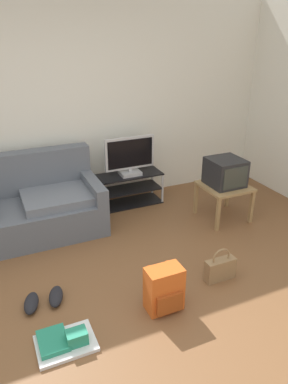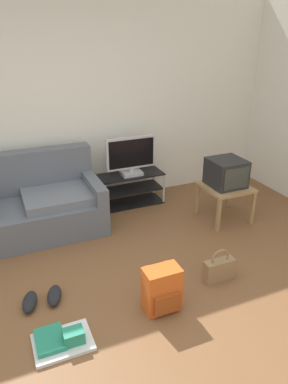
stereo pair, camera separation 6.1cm
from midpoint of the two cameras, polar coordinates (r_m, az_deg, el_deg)
name	(u,v)px [view 2 (the right image)]	position (r m, az deg, el deg)	size (l,w,h in m)	color
ground_plane	(129,321)	(3.29, -1.76, -19.55)	(9.00, 9.80, 0.02)	brown
wall_back	(58,107)	(4.82, -12.98, 12.84)	(9.00, 0.10, 2.70)	silver
couch	(9,209)	(4.54, -20.08, -2.57)	(2.14, 0.91, 0.91)	#565B66
tv_stand	(131,189)	(5.05, -1.71, 0.50)	(0.88, 0.37, 0.44)	black
flat_tv	(131,156)	(4.86, -1.69, 5.59)	(0.69, 0.22, 0.52)	#B2B2B7
side_table	(225,190)	(4.70, 12.98, 0.23)	(0.56, 0.56, 0.46)	#9E7A4C
crt_tv	(226,173)	(4.62, 13.14, 2.97)	(0.41, 0.42, 0.34)	#232326
backpack	(162,289)	(3.26, 3.39, -15.00)	(0.32, 0.27, 0.41)	#CC561E
handbag	(219,269)	(3.70, 12.15, -11.72)	(0.31, 0.11, 0.35)	olive
sneakers_pair	(42,299)	(3.52, -15.16, -15.81)	(0.41, 0.30, 0.09)	black
floor_tray	(62,340)	(3.13, -12.16, -21.74)	(0.46, 0.34, 0.14)	silver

